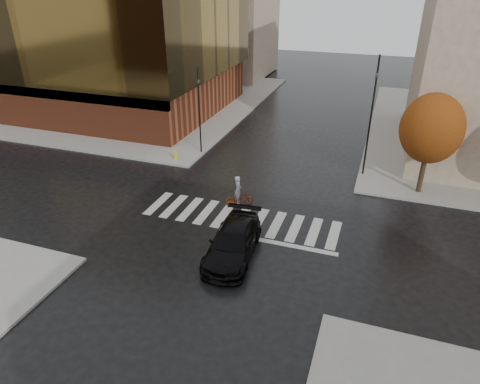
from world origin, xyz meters
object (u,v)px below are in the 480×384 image
object	(u,v)px
traffic_light_nw	(199,106)
fire_hydrant	(175,155)
sedan	(233,242)
cyclist	(239,195)
traffic_light_ne	(372,108)

from	to	relation	value
traffic_light_nw	fire_hydrant	size ratio (longest dim) A/B	9.81
fire_hydrant	sedan	bearing A→B (deg)	-50.12
traffic_light_nw	fire_hydrant	world-z (taller)	traffic_light_nw
sedan	cyclist	size ratio (longest dim) A/B	2.78
cyclist	traffic_light_nw	size ratio (longest dim) A/B	0.29
cyclist	traffic_light_ne	distance (m)	10.72
sedan	traffic_light_ne	size ratio (longest dim) A/B	0.66
sedan	traffic_light_ne	distance (m)	13.91
cyclist	traffic_light_nw	world-z (taller)	traffic_light_nw
traffic_light_nw	fire_hydrant	xyz separation A→B (m)	(-1.22, -2.08, -3.35)
traffic_light_nw	sedan	bearing A→B (deg)	26.01
cyclist	traffic_light_ne	xyz separation A→B (m)	(6.93, 6.95, 4.30)
sedan	traffic_light_nw	distance (m)	14.39
sedan	fire_hydrant	bearing A→B (deg)	124.74
cyclist	traffic_light_nw	distance (m)	9.53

